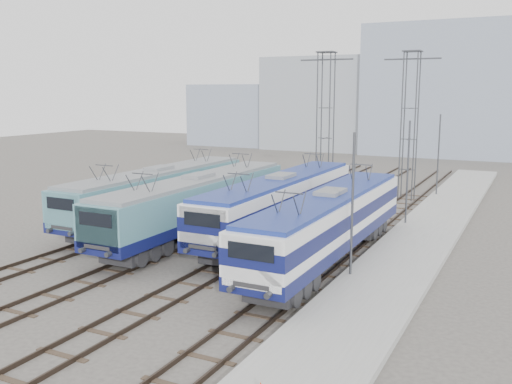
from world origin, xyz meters
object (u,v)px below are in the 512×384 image
object	(u,v)px
catenary_tower_west	(325,118)
mast_mid	(408,175)
locomotive_center_left	(197,201)
locomotive_far_left	(157,191)
locomotive_far_right	(329,220)
catenary_tower_east	(410,119)
mast_front	(352,208)
mast_rear	(438,156)
locomotive_center_right	(280,200)

from	to	relation	value
catenary_tower_west	mast_mid	distance (m)	12.16
locomotive_center_left	catenary_tower_west	world-z (taller)	catenary_tower_west
locomotive_far_left	catenary_tower_west	xyz separation A→B (m)	(6.75, 14.27, 4.42)
locomotive_center_left	locomotive_far_right	bearing A→B (deg)	-9.94
locomotive_far_left	locomotive_far_right	distance (m)	13.99
catenary_tower_east	mast_mid	distance (m)	10.69
locomotive_far_right	catenary_tower_west	bearing A→B (deg)	110.61
locomotive_far_left	locomotive_far_right	bearing A→B (deg)	-15.28
catenary_tower_east	mast_mid	xyz separation A→B (m)	(2.10, -10.00, -3.14)
mast_mid	locomotive_center_left	bearing A→B (deg)	-142.33
locomotive_far_left	mast_mid	distance (m)	16.63
mast_front	mast_rear	size ratio (longest dim) A/B	1.00
locomotive_center_left	mast_rear	distance (m)	23.12
mast_mid	catenary_tower_east	bearing A→B (deg)	101.86
catenary_tower_east	locomotive_center_left	bearing A→B (deg)	-115.46
locomotive_center_left	mast_rear	size ratio (longest dim) A/B	2.58
locomotive_far_left	mast_front	bearing A→B (deg)	-20.48
catenary_tower_east	locomotive_center_right	bearing A→B (deg)	-104.77
locomotive_center_left	locomotive_center_right	distance (m)	5.04
catenary_tower_west	catenary_tower_east	xyz separation A→B (m)	(6.50, 2.00, 0.00)
locomotive_far_right	locomotive_center_left	bearing A→B (deg)	170.06
locomotive_far_left	locomotive_far_right	world-z (taller)	locomotive_far_right
mast_mid	mast_front	bearing A→B (deg)	-90.00
catenary_tower_east	mast_front	distance (m)	22.32
mast_mid	mast_rear	bearing A→B (deg)	90.00
catenary_tower_east	mast_rear	size ratio (longest dim) A/B	1.71
catenary_tower_west	mast_front	size ratio (longest dim) A/B	1.71
locomotive_far_right	mast_front	size ratio (longest dim) A/B	2.56
locomotive_far_left	locomotive_center_right	size ratio (longest dim) A/B	0.98
locomotive_far_left	mast_front	distance (m)	16.44
mast_front	mast_mid	bearing A→B (deg)	90.00
mast_front	catenary_tower_east	bearing A→B (deg)	95.45
locomotive_center_right	locomotive_far_right	xyz separation A→B (m)	(4.50, -3.84, -0.02)
locomotive_far_left	catenary_tower_east	distance (m)	21.44
locomotive_center_right	mast_mid	distance (m)	8.90
mast_rear	catenary_tower_east	bearing A→B (deg)	-136.40
locomotive_center_right	mast_front	world-z (taller)	mast_front
locomotive_far_left	locomotive_center_left	size ratio (longest dim) A/B	0.98
locomotive_far_right	mast_front	world-z (taller)	mast_front
locomotive_center_right	catenary_tower_west	distance (m)	14.94
mast_rear	locomotive_center_right	bearing A→B (deg)	-109.32
locomotive_far_right	catenary_tower_east	world-z (taller)	catenary_tower_east
locomotive_center_left	catenary_tower_east	size ratio (longest dim) A/B	1.51
locomotive_center_right	catenary_tower_east	size ratio (longest dim) A/B	1.51
mast_front	catenary_tower_west	bearing A→B (deg)	113.27
mast_rear	locomotive_center_left	bearing A→B (deg)	-118.03
mast_mid	mast_rear	world-z (taller)	same
locomotive_center_left	catenary_tower_east	distance (m)	20.82
locomotive_center_right	mast_mid	xyz separation A→B (m)	(6.35, 6.12, 1.19)
locomotive_far_right	catenary_tower_west	xyz separation A→B (m)	(-6.75, 17.95, 4.36)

